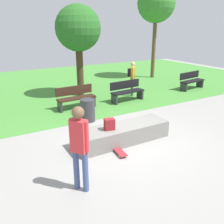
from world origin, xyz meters
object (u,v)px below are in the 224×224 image
object	(u,v)px
skater_performing_trick	(79,143)
park_bench_near_lamppost	(127,91)
backpack_on_ledge	(109,124)
tree_slender_maple	(78,29)
park_bench_far_left	(76,97)
skateboard_by_ledge	(118,150)
tree_leaning_ash	(156,4)
concrete_ledge	(122,134)
pedestrian_with_backpack	(132,76)
park_bench_near_path	(191,80)
trash_bin	(88,110)

from	to	relation	value
skater_performing_trick	park_bench_near_lamppost	distance (m)	6.47
backpack_on_ledge	tree_slender_maple	distance (m)	6.00
backpack_on_ledge	park_bench_far_left	xyz separation A→B (m)	(0.41, 3.60, -0.17)
skateboard_by_ledge	tree_slender_maple	bearing A→B (deg)	77.07
backpack_on_ledge	tree_leaning_ash	bearing A→B (deg)	-124.67
skater_performing_trick	concrete_ledge	bearing A→B (deg)	37.63
backpack_on_ledge	pedestrian_with_backpack	size ratio (longest dim) A/B	0.19
park_bench_near_path	park_bench_near_lamppost	size ratio (longest dim) A/B	1.01
park_bench_far_left	backpack_on_ledge	bearing A→B (deg)	-96.50
park_bench_far_left	trash_bin	distance (m)	1.56
trash_bin	pedestrian_with_backpack	world-z (taller)	pedestrian_with_backpack
concrete_ledge	park_bench_far_left	world-z (taller)	park_bench_far_left
park_bench_near_lamppost	trash_bin	world-z (taller)	park_bench_near_lamppost
backpack_on_ledge	tree_leaning_ash	world-z (taller)	tree_leaning_ash
trash_bin	tree_leaning_ash	bearing A→B (deg)	36.05
park_bench_far_left	pedestrian_with_backpack	bearing A→B (deg)	9.30
skater_performing_trick	pedestrian_with_backpack	distance (m)	7.43
skater_performing_trick	trash_bin	distance (m)	3.92
backpack_on_ledge	skateboard_by_ledge	xyz separation A→B (m)	(0.01, -0.44, -0.59)
park_bench_near_lamppost	tree_slender_maple	xyz separation A→B (m)	(-1.46, 1.90, 2.61)
concrete_ledge	tree_slender_maple	world-z (taller)	tree_slender_maple
skater_performing_trick	park_bench_near_lamppost	xyz separation A→B (m)	(4.24, 4.84, -0.60)
park_bench_near_path	pedestrian_with_backpack	xyz separation A→B (m)	(-3.52, 0.53, 0.50)
park_bench_far_left	pedestrian_with_backpack	xyz separation A→B (m)	(3.11, 0.51, 0.50)
park_bench_near_lamppost	pedestrian_with_backpack	xyz separation A→B (m)	(0.73, 0.68, 0.50)
park_bench_near_lamppost	tree_leaning_ash	xyz separation A→B (m)	(4.41, 3.68, 4.02)
park_bench_near_path	tree_leaning_ash	xyz separation A→B (m)	(0.16, 3.53, 4.02)
park_bench_far_left	concrete_ledge	bearing A→B (deg)	-89.37
concrete_ledge	skateboard_by_ledge	world-z (taller)	concrete_ledge
concrete_ledge	backpack_on_ledge	distance (m)	0.61
concrete_ledge	tree_slender_maple	size ratio (longest dim) A/B	0.68
tree_slender_maple	pedestrian_with_backpack	xyz separation A→B (m)	(2.18, -1.22, -2.11)
backpack_on_ledge	concrete_ledge	bearing A→B (deg)	-163.57
concrete_ledge	park_bench_near_path	distance (m)	7.48
concrete_ledge	tree_slender_maple	bearing A→B (deg)	80.46
skater_performing_trick	tree_leaning_ash	world-z (taller)	tree_leaning_ash
concrete_ledge	trash_bin	distance (m)	2.02
tree_leaning_ash	park_bench_far_left	bearing A→B (deg)	-152.66
skateboard_by_ledge	pedestrian_with_backpack	distance (m)	5.82
tree_slender_maple	tree_leaning_ash	bearing A→B (deg)	16.94
concrete_ledge	trash_bin	xyz separation A→B (m)	(-0.20, 2.00, 0.15)
park_bench_near_lamppost	tree_leaning_ash	distance (m)	7.01
tree_leaning_ash	tree_slender_maple	world-z (taller)	tree_leaning_ash
skater_performing_trick	tree_leaning_ash	distance (m)	12.62
park_bench_far_left	park_bench_near_lamppost	bearing A→B (deg)	-4.15
backpack_on_ledge	skater_performing_trick	size ratio (longest dim) A/B	0.18
skater_performing_trick	pedestrian_with_backpack	size ratio (longest dim) A/B	1.11
concrete_ledge	skater_performing_trick	world-z (taller)	skater_performing_trick
park_bench_near_path	park_bench_far_left	xyz separation A→B (m)	(-6.63, 0.02, 0.00)
skateboard_by_ledge	tree_slender_maple	size ratio (longest dim) A/B	0.20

